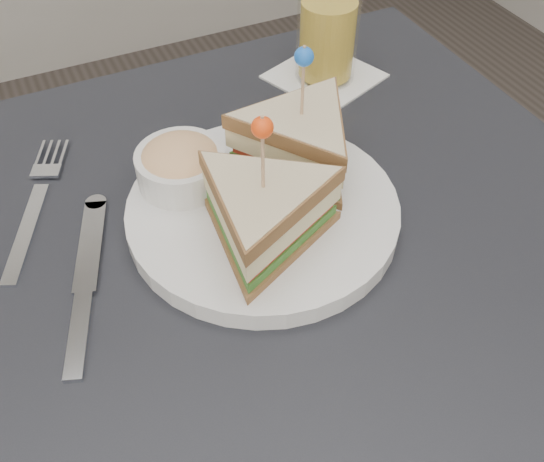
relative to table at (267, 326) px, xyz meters
The scene contains 5 objects.
table is the anchor object (origin of this frame).
plate_meal 0.15m from the table, 63.96° to the left, with size 0.31×0.29×0.16m.
cutlery_fork 0.27m from the table, 131.07° to the left, with size 0.10×0.20×0.01m.
cutlery_knife 0.18m from the table, 158.14° to the left, with size 0.09×0.21×0.01m.
drink_set 0.37m from the table, 52.42° to the left, with size 0.16×0.16×0.15m.
Camera 1 is at (-0.15, -0.32, 1.19)m, focal length 40.00 mm.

